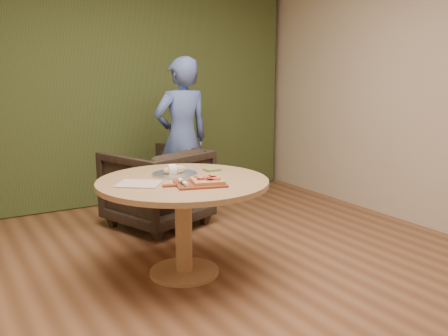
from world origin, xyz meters
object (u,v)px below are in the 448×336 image
at_px(serving_tray, 175,174).
at_px(person_standing, 182,139).
at_px(pizza_paddle, 199,184).
at_px(flatbread_pizza, 207,180).
at_px(armchair, 157,183).
at_px(bread_roll, 174,170).
at_px(pedestal_table, 183,198).
at_px(cutlery_roll, 183,182).

height_order(serving_tray, person_standing, person_standing).
height_order(pizza_paddle, flatbread_pizza, flatbread_pizza).
bearing_deg(armchair, serving_tray, 55.35).
relative_size(flatbread_pizza, bread_roll, 1.41).
bearing_deg(flatbread_pizza, armchair, 81.55).
distance_m(bread_roll, person_standing, 1.37).
relative_size(flatbread_pizza, armchair, 0.31).
xyz_separation_m(serving_tray, person_standing, (0.65, 1.20, 0.09)).
height_order(pedestal_table, serving_tray, serving_tray).
relative_size(cutlery_roll, bread_roll, 1.03).
distance_m(cutlery_roll, serving_tray, 0.39).
bearing_deg(serving_tray, pizza_paddle, -89.20).
relative_size(serving_tray, bread_roll, 1.84).
xyz_separation_m(armchair, person_standing, (0.36, 0.15, 0.41)).
distance_m(pedestal_table, flatbread_pizza, 0.29).
bearing_deg(serving_tray, bread_roll, 180.00).
xyz_separation_m(pedestal_table, cutlery_roll, (-0.09, -0.19, 0.17)).
bearing_deg(bread_roll, armchair, 74.25).
relative_size(pizza_paddle, cutlery_roll, 2.37).
xyz_separation_m(pizza_paddle, bread_roll, (-0.01, 0.39, 0.04)).
distance_m(armchair, person_standing, 0.57).
xyz_separation_m(pedestal_table, serving_tray, (0.02, 0.18, 0.15)).
bearing_deg(pizza_paddle, serving_tray, 106.55).
distance_m(pedestal_table, pizza_paddle, 0.26).
height_order(pedestal_table, armchair, armchair).
bearing_deg(pedestal_table, pizza_paddle, -83.16).
distance_m(pizza_paddle, person_standing, 1.72).
distance_m(pedestal_table, bread_roll, 0.26).
bearing_deg(bread_roll, person_standing, 61.24).
distance_m(flatbread_pizza, cutlery_roll, 0.18).
bearing_deg(cutlery_roll, serving_tray, 81.11).
xyz_separation_m(flatbread_pizza, person_standing, (0.58, 1.60, 0.07)).
height_order(flatbread_pizza, armchair, armchair).
height_order(flatbread_pizza, bread_roll, bread_roll).
height_order(pizza_paddle, cutlery_roll, cutlery_roll).
relative_size(armchair, person_standing, 0.52).
xyz_separation_m(cutlery_roll, serving_tray, (0.11, 0.37, -0.02)).
bearing_deg(flatbread_pizza, bread_roll, 101.28).
relative_size(pedestal_table, flatbread_pizza, 4.76).
bearing_deg(pizza_paddle, bread_roll, 107.85).
bearing_deg(cutlery_roll, pedestal_table, 72.42).
bearing_deg(pedestal_table, person_standing, 64.17).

